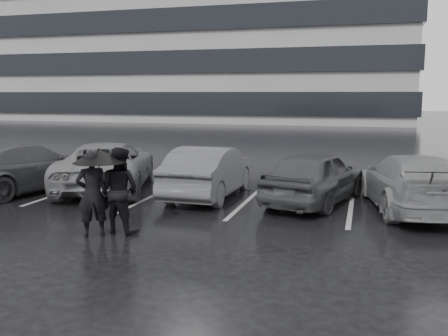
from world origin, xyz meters
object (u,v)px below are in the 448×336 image
at_px(car_west_b, 107,166).
at_px(car_west_a, 210,171).
at_px(car_main, 315,176).
at_px(pedestrian_right, 120,190).
at_px(car_east, 412,182).
at_px(car_west_c, 24,167).
at_px(pedestrian_left, 92,194).

bearing_deg(car_west_b, car_west_a, 159.33).
xyz_separation_m(car_main, car_west_a, (-3.02, 0.09, -0.00)).
bearing_deg(pedestrian_right, car_east, -137.90).
relative_size(car_west_b, car_east, 1.07).
height_order(car_west_c, pedestrian_right, pedestrian_right).
bearing_deg(car_west_a, pedestrian_right, 81.22).
xyz_separation_m(car_west_c, pedestrian_left, (4.53, -3.75, 0.16)).
xyz_separation_m(car_west_c, car_east, (11.13, 0.56, -0.02)).
height_order(car_east, pedestrian_right, pedestrian_right).
distance_m(car_west_a, pedestrian_left, 4.70).
height_order(car_main, car_west_c, car_west_c).
distance_m(car_east, pedestrian_right, 7.31).
xyz_separation_m(car_west_b, pedestrian_left, (2.26, -4.71, 0.16)).
bearing_deg(pedestrian_left, pedestrian_right, -171.39).
xyz_separation_m(car_west_b, car_west_c, (-2.27, -0.96, 0.00)).
xyz_separation_m(car_main, car_west_c, (-8.67, -0.72, 0.01)).
height_order(pedestrian_left, pedestrian_right, pedestrian_right).
bearing_deg(pedestrian_right, car_west_c, -24.12).
xyz_separation_m(car_west_a, car_west_b, (-3.38, 0.15, 0.01)).
relative_size(car_west_a, car_west_c, 0.87).
relative_size(car_west_b, pedestrian_right, 2.88).
bearing_deg(car_west_c, car_west_a, -158.06).
height_order(car_west_a, pedestrian_right, pedestrian_right).
relative_size(car_main, car_west_c, 0.84).
distance_m(car_main, pedestrian_right, 5.51).
height_order(car_west_b, pedestrian_right, pedestrian_right).
relative_size(car_main, car_west_a, 0.97).
bearing_deg(car_west_a, pedestrian_left, 77.11).
distance_m(car_west_a, car_east, 5.48).
relative_size(car_west_a, car_east, 0.89).
distance_m(car_east, pedestrian_left, 7.88).
relative_size(car_west_a, car_west_b, 0.84).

